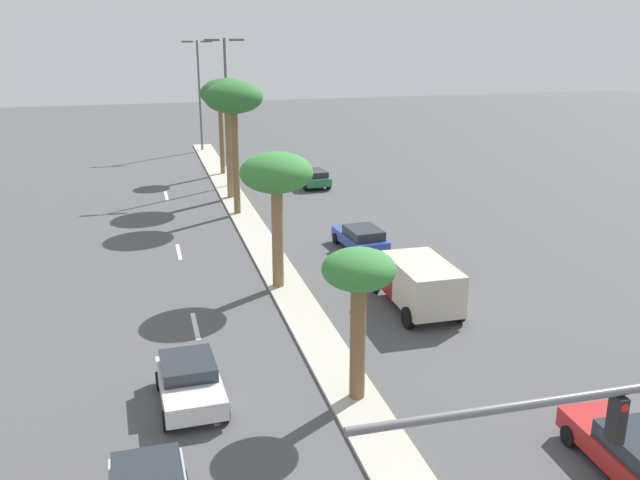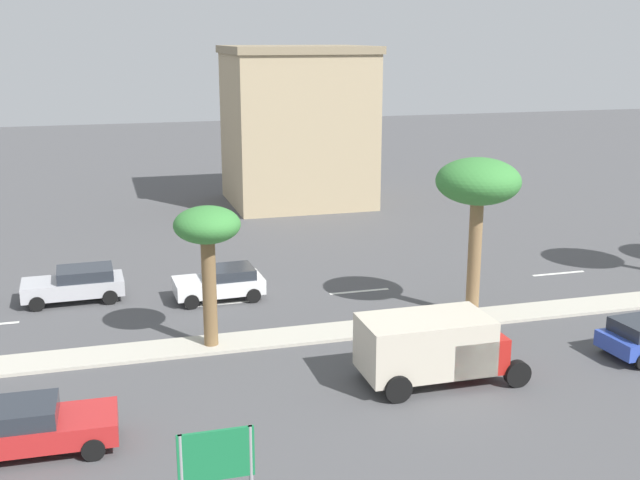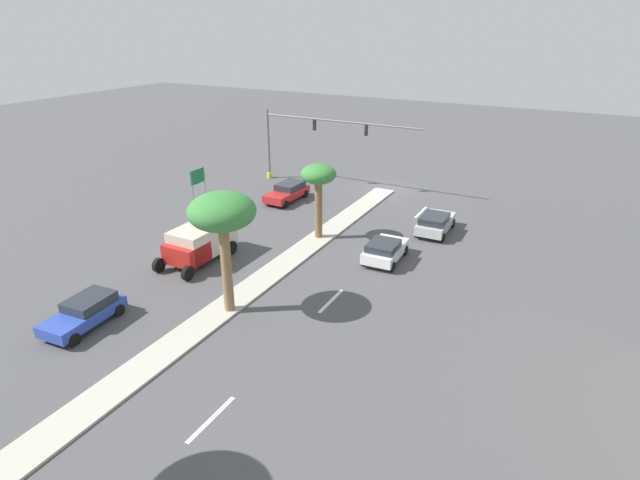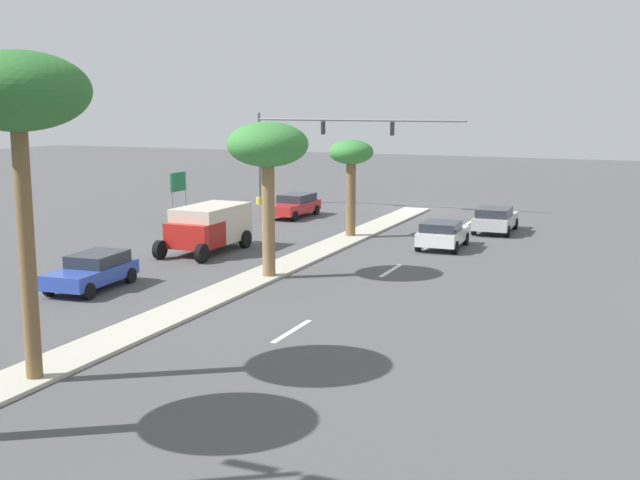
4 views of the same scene
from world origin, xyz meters
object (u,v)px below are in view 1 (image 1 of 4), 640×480
object	(u,v)px
box_truck	(418,282)
sedan_white_mid	(190,382)
palm_tree_leading	(234,100)
street_lamp_front	(227,102)
palm_tree_center	(359,279)
palm_tree_far	(220,92)
palm_tree_outboard	(276,177)
sedan_blue_far	(361,238)
sedan_green_trailing	(312,177)
palm_tree_rear	(227,96)
sedan_red_leading	(635,452)
street_lamp_mid	(199,87)

from	to	relation	value
box_truck	sedan_white_mid	bearing A→B (deg)	-152.08
palm_tree_leading	street_lamp_front	distance (m)	8.36
palm_tree_center	box_truck	bearing A→B (deg)	53.65
palm_tree_far	box_truck	world-z (taller)	palm_tree_far
palm_tree_outboard	sedan_blue_far	size ratio (longest dim) A/B	1.51
palm_tree_outboard	sedan_blue_far	world-z (taller)	palm_tree_outboard
sedan_green_trailing	street_lamp_front	bearing A→B (deg)	166.38
palm_tree_rear	sedan_blue_far	xyz separation A→B (m)	(5.39, -13.77, -6.54)
palm_tree_center	street_lamp_front	distance (m)	33.01
palm_tree_leading	palm_tree_far	xyz separation A→B (m)	(0.65, 12.84, -0.74)
palm_tree_leading	palm_tree_rear	xyz separation A→B (m)	(0.18, 4.47, -0.21)
sedan_red_leading	box_truck	xyz separation A→B (m)	(-1.25, 12.78, 0.48)
palm_tree_rear	sedan_white_mid	distance (m)	29.13
sedan_green_trailing	sedan_white_mid	bearing A→B (deg)	-111.31
palm_tree_outboard	street_lamp_front	world-z (taller)	street_lamp_front
street_lamp_front	box_truck	xyz separation A→B (m)	(4.84, -26.16, -5.21)
sedan_green_trailing	palm_tree_rear	bearing A→B (deg)	-160.69
palm_tree_leading	sedan_green_trailing	distance (m)	11.73
palm_tree_center	sedan_blue_far	distance (m)	16.61
sedan_white_mid	box_truck	xyz separation A→B (m)	(10.47, 5.55, 0.50)
street_lamp_front	sedan_green_trailing	size ratio (longest dim) A/B	2.54
palm_tree_center	palm_tree_leading	bearing A→B (deg)	91.06
palm_tree_center	palm_tree_far	xyz separation A→B (m)	(0.20, 37.51, 2.37)
palm_tree_outboard	palm_tree_leading	world-z (taller)	palm_tree_leading
street_lamp_mid	box_truck	world-z (taller)	street_lamp_mid
palm_tree_rear	palm_tree_center	bearing A→B (deg)	-89.45
palm_tree_leading	street_lamp_mid	distance (m)	24.47
palm_tree_outboard	palm_tree_leading	xyz separation A→B (m)	(0.04, 13.78, 2.03)
palm_tree_center	palm_tree_outboard	distance (m)	10.96
palm_tree_far	street_lamp_mid	world-z (taller)	street_lamp_mid
palm_tree_rear	street_lamp_mid	world-z (taller)	street_lamp_mid
palm_tree_leading	street_lamp_mid	xyz separation A→B (m)	(0.08, 24.43, -1.31)
street_lamp_front	sedan_white_mid	distance (m)	32.71
street_lamp_front	sedan_green_trailing	world-z (taller)	street_lamp_front
palm_tree_far	sedan_white_mid	bearing A→B (deg)	-98.89
palm_tree_outboard	palm_tree_far	world-z (taller)	palm_tree_far
palm_tree_far	street_lamp_front	world-z (taller)	street_lamp_front
street_lamp_mid	sedan_green_trailing	xyz separation A→B (m)	(6.68, -17.65, -5.46)
sedan_blue_far	sedan_white_mid	size ratio (longest dim) A/B	1.10
palm_tree_outboard	palm_tree_rear	size ratio (longest dim) A/B	0.77
sedan_red_leading	sedan_white_mid	xyz separation A→B (m)	(-11.72, 7.23, -0.02)
sedan_red_leading	sedan_blue_far	world-z (taller)	sedan_red_leading
palm_tree_rear	sedan_white_mid	xyz separation A→B (m)	(-5.20, -27.91, -6.53)
palm_tree_rear	palm_tree_far	xyz separation A→B (m)	(0.48, 8.37, -0.53)
street_lamp_mid	sedan_white_mid	distance (m)	48.44
palm_tree_outboard	sedan_white_mid	xyz separation A→B (m)	(-4.98, -9.66, -4.70)
palm_tree_center	street_lamp_mid	bearing A→B (deg)	90.43
palm_tree_outboard	street_lamp_mid	distance (m)	38.22
palm_tree_far	box_truck	xyz separation A→B (m)	(4.79, -30.73, -5.49)
sedan_blue_far	palm_tree_center	bearing A→B (deg)	-108.39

